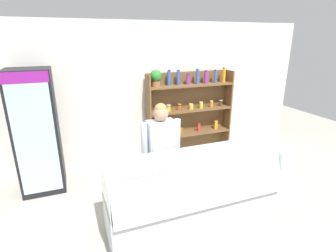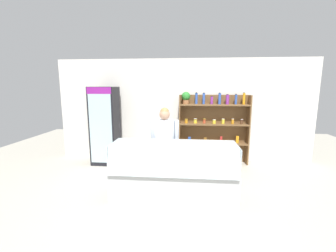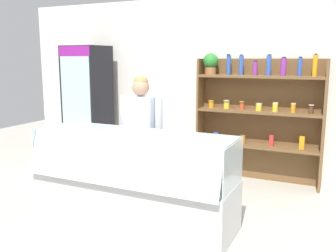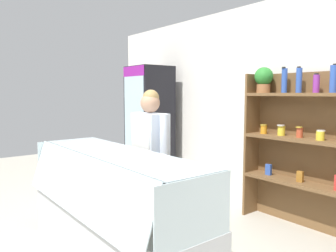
{
  "view_description": "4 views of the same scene",
  "coord_description": "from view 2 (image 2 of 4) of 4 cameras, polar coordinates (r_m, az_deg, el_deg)",
  "views": [
    {
      "loc": [
        -1.44,
        -2.68,
        2.4
      ],
      "look_at": [
        -0.19,
        0.58,
        1.22
      ],
      "focal_mm": 28.0,
      "sensor_mm": 36.0,
      "label": 1
    },
    {
      "loc": [
        0.15,
        -3.85,
        1.98
      ],
      "look_at": [
        -0.24,
        0.33,
        1.24
      ],
      "focal_mm": 24.0,
      "sensor_mm": 36.0,
      "label": 2
    },
    {
      "loc": [
        1.87,
        -3.38,
        1.78
      ],
      "look_at": [
        0.05,
        0.5,
        1.0
      ],
      "focal_mm": 40.0,
      "sensor_mm": 36.0,
      "label": 3
    },
    {
      "loc": [
        2.48,
        -1.46,
        1.54
      ],
      "look_at": [
        0.09,
        0.42,
        1.23
      ],
      "focal_mm": 35.0,
      "sensor_mm": 36.0,
      "label": 4
    }
  ],
  "objects": [
    {
      "name": "ground_plane",
      "position": [
        4.33,
        2.85,
        -17.25
      ],
      "size": [
        12.0,
        12.0,
        0.0
      ],
      "primitive_type": "plane",
      "color": "#B7B2A3"
    },
    {
      "name": "shelving_unit",
      "position": [
        5.91,
        10.98,
        0.58
      ],
      "size": [
        1.77,
        0.29,
        1.85
      ],
      "color": "brown",
      "rests_on": "ground"
    },
    {
      "name": "deli_display_case",
      "position": [
        4.14,
        1.35,
        -13.74
      ],
      "size": [
        2.2,
        0.76,
        1.01
      ],
      "color": "silver",
      "rests_on": "ground"
    },
    {
      "name": "drinks_fridge",
      "position": [
        5.99,
        -15.66,
        0.08
      ],
      "size": [
        0.64,
        0.61,
        1.98
      ],
      "color": "black",
      "rests_on": "ground"
    },
    {
      "name": "back_wall",
      "position": [
        6.07,
        3.85,
        4.01
      ],
      "size": [
        6.8,
        0.1,
        2.7
      ],
      "primitive_type": "cube",
      "color": "white",
      "rests_on": "ground"
    },
    {
      "name": "shop_clerk",
      "position": [
        4.5,
        -0.86,
        -3.62
      ],
      "size": [
        0.57,
        0.25,
        1.57
      ],
      "color": "#383D51",
      "rests_on": "ground"
    }
  ]
}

